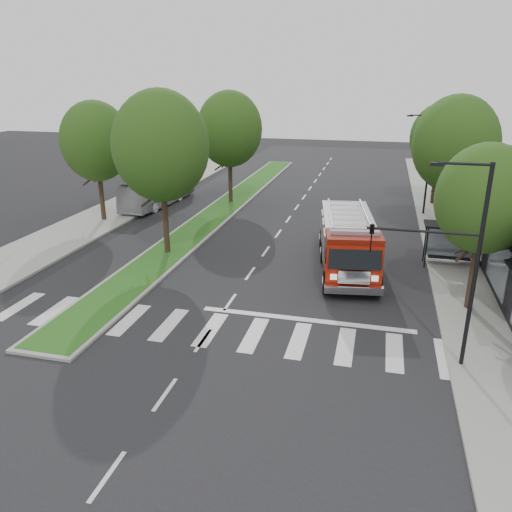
% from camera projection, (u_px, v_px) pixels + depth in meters
% --- Properties ---
extents(ground, '(140.00, 140.00, 0.00)m').
position_uv_depth(ground, '(230.00, 302.00, 25.14)').
color(ground, black).
rests_on(ground, ground).
extents(sidewalk_right, '(5.00, 80.00, 0.15)m').
position_uv_depth(sidewalk_right, '(466.00, 256.00, 31.37)').
color(sidewalk_right, gray).
rests_on(sidewalk_right, ground).
extents(sidewalk_left, '(5.00, 80.00, 0.15)m').
position_uv_depth(sidewalk_left, '(84.00, 227.00, 37.55)').
color(sidewalk_left, gray).
rests_on(sidewalk_left, ground).
extents(median, '(3.00, 50.00, 0.15)m').
position_uv_depth(median, '(224.00, 208.00, 42.91)').
color(median, gray).
rests_on(median, ground).
extents(bus_shelter, '(3.20, 1.60, 2.61)m').
position_uv_depth(bus_shelter, '(452.00, 233.00, 29.32)').
color(bus_shelter, black).
rests_on(bus_shelter, ground).
extents(tree_right_near, '(4.40, 4.40, 8.05)m').
position_uv_depth(tree_right_near, '(485.00, 199.00, 22.46)').
color(tree_right_near, black).
rests_on(tree_right_near, ground).
extents(tree_right_mid, '(5.60, 5.60, 9.72)m').
position_uv_depth(tree_right_mid, '(455.00, 144.00, 33.08)').
color(tree_right_mid, black).
rests_on(tree_right_mid, ground).
extents(tree_right_far, '(5.00, 5.00, 8.73)m').
position_uv_depth(tree_right_far, '(440.00, 137.00, 42.43)').
color(tree_right_far, black).
rests_on(tree_right_far, ground).
extents(tree_median_near, '(5.80, 5.80, 10.16)m').
position_uv_depth(tree_median_near, '(161.00, 146.00, 29.68)').
color(tree_median_near, black).
rests_on(tree_median_near, ground).
extents(tree_median_far, '(5.60, 5.60, 9.72)m').
position_uv_depth(tree_median_far, '(230.00, 129.00, 42.56)').
color(tree_median_far, black).
rests_on(tree_median_far, ground).
extents(tree_left_mid, '(5.20, 5.20, 9.16)m').
position_uv_depth(tree_left_mid, '(96.00, 141.00, 37.20)').
color(tree_left_mid, black).
rests_on(tree_left_mid, ground).
extents(streetlight_right_near, '(4.08, 0.22, 8.00)m').
position_uv_depth(streetlight_right_near, '(452.00, 253.00, 18.16)').
color(streetlight_right_near, black).
rests_on(streetlight_right_near, ground).
extents(streetlight_right_far, '(2.11, 0.20, 8.00)m').
position_uv_depth(streetlight_right_far, '(427.00, 160.00, 39.50)').
color(streetlight_right_far, black).
rests_on(streetlight_right_far, ground).
extents(fire_engine, '(4.28, 10.04, 3.37)m').
position_uv_depth(fire_engine, '(348.00, 242.00, 29.03)').
color(fire_engine, '#681005').
rests_on(fire_engine, ground).
extents(city_bus, '(3.07, 9.95, 2.73)m').
position_uv_depth(city_bus, '(159.00, 190.00, 43.81)').
color(city_bus, '#ACACB0').
rests_on(city_bus, ground).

